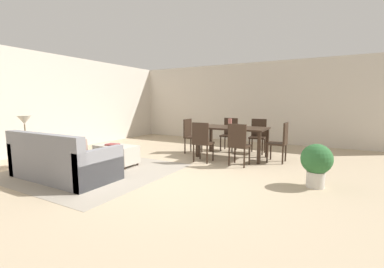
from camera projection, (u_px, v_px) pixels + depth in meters
ground_plane at (175, 179)px, 4.55m from camera, size 10.80×10.80×0.00m
wall_back at (254, 103)px, 8.71m from camera, size 9.00×0.12×2.70m
wall_left at (47, 103)px, 6.99m from camera, size 0.12×11.00×2.70m
area_rug at (94, 170)px, 5.12m from camera, size 3.00×2.80×0.01m
couch at (62, 162)px, 4.58m from camera, size 1.99×0.94×0.86m
ottoman_table at (116, 154)px, 5.55m from camera, size 0.94×0.49×0.44m
side_table at (26, 147)px, 5.25m from camera, size 0.40×0.40×0.58m
table_lamp at (24, 121)px, 5.18m from camera, size 0.26×0.26×0.53m
dining_table at (232, 131)px, 6.30m from camera, size 1.66×0.91×0.76m
dining_chair_near_left at (202, 140)px, 5.78m from camera, size 0.41×0.41×0.92m
dining_chair_near_right at (238, 142)px, 5.42m from camera, size 0.41×0.41×0.92m
dining_chair_far_left at (230, 132)px, 7.24m from camera, size 0.40×0.40×0.92m
dining_chair_far_right at (258, 134)px, 6.86m from camera, size 0.43×0.43×0.92m
dining_chair_head_east at (281, 140)px, 5.76m from camera, size 0.41×0.41×0.92m
dining_chair_head_west at (191, 134)px, 6.86m from camera, size 0.41×0.41×0.92m
vase_centerpiece at (230, 123)px, 6.29m from camera, size 0.09×0.09×0.21m
book_on_ottoman at (112, 145)px, 5.54m from camera, size 0.28×0.23×0.03m
potted_plant at (316, 162)px, 4.09m from camera, size 0.49×0.49×0.71m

